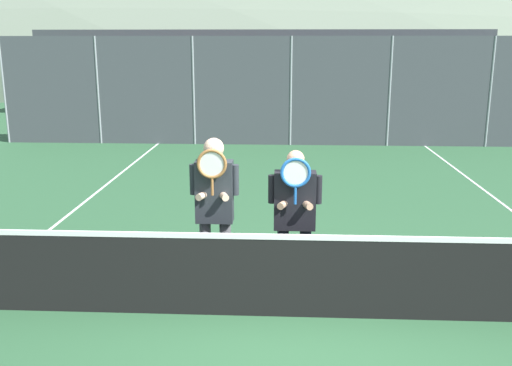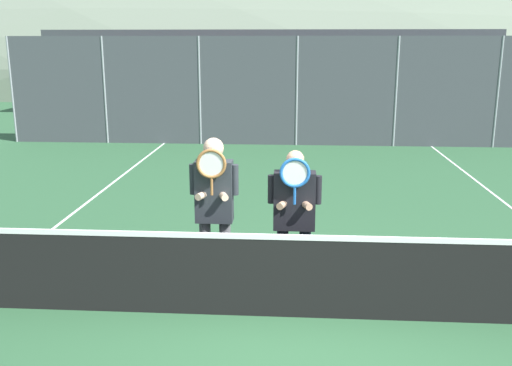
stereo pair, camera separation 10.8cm
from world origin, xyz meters
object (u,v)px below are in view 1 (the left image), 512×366
player_leftmost (215,203)px  car_center (458,103)px  car_far_left (136,99)px  car_left_of_center (293,101)px  player_center_left (295,212)px

player_leftmost → car_center: bearing=63.7°
car_far_left → player_leftmost: bearing=-72.0°
car_far_left → car_center: car_far_left is taller
car_center → car_left_of_center: bearing=-180.0°
car_left_of_center → car_center: size_ratio=1.02×
car_left_of_center → player_leftmost: bearing=-94.4°
player_leftmost → player_center_left: 0.90m
player_leftmost → car_left_of_center: car_left_of_center is taller
player_leftmost → car_left_of_center: 13.18m
player_center_left → car_left_of_center: bearing=89.5°
car_left_of_center → car_center: bearing=0.0°
player_center_left → car_far_left: size_ratio=0.39×
car_far_left → car_center: (10.86, -0.30, -0.05)m
car_center → player_center_left: bearing=-113.0°
player_leftmost → car_center: 14.66m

